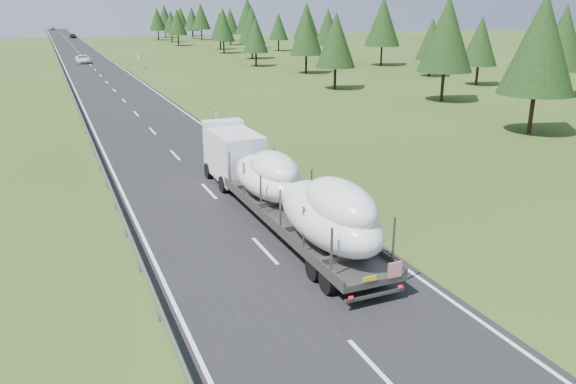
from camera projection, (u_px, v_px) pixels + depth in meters
name	position (u px, v px, depth m)	size (l,w,h in m)	color
ground	(265.00, 251.00, 24.24)	(400.00, 400.00, 0.00)	#2E4316
road_surface	(87.00, 61.00, 111.66)	(10.00, 400.00, 0.02)	black
guardrail	(58.00, 59.00, 109.45)	(0.10, 400.00, 0.76)	slate
marker_posts	(95.00, 43.00, 161.99)	(0.13, 350.08, 1.00)	silver
highway_sign	(138.00, 58.00, 96.29)	(0.08, 0.90, 2.60)	slate
tree_line_right	(290.00, 25.00, 113.38)	(28.11, 255.84, 12.61)	black
boat_truck	(282.00, 185.00, 26.41)	(2.86, 18.58, 3.84)	silver
distant_van	(83.00, 59.00, 106.60)	(2.54, 5.51, 1.53)	white
distant_car_dark	(73.00, 36.00, 196.67)	(1.86, 4.62, 1.57)	black
distant_car_blue	(53.00, 28.00, 268.68)	(1.62, 4.64, 1.53)	#191D47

